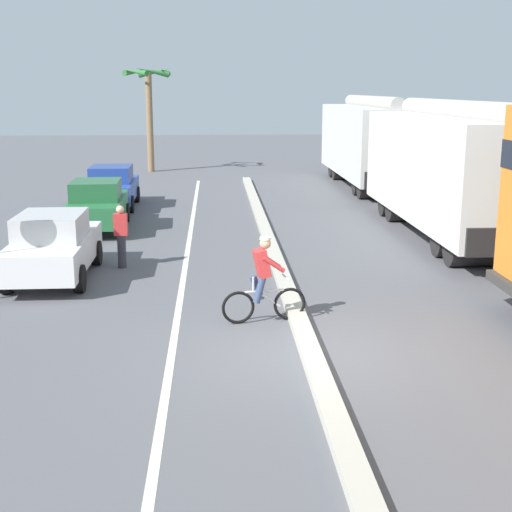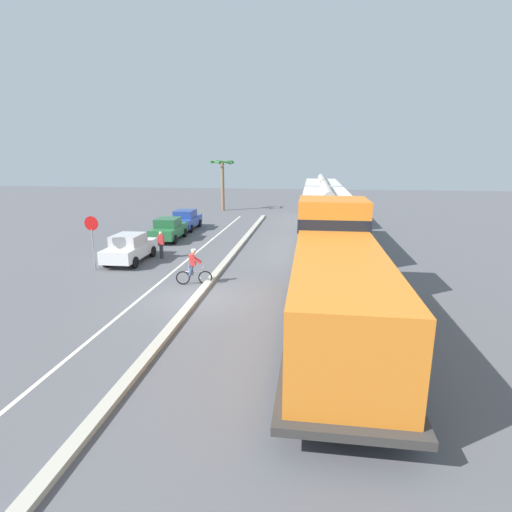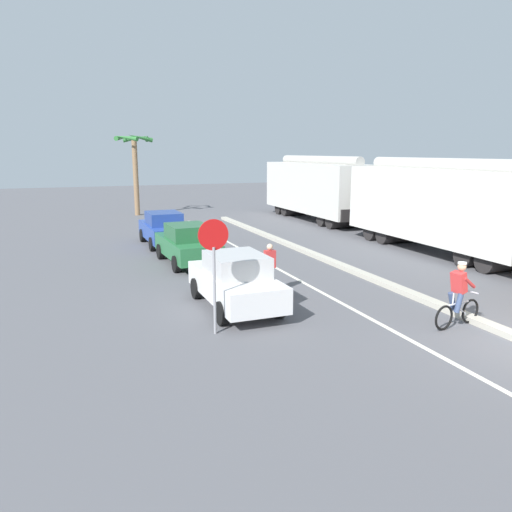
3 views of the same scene
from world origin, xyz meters
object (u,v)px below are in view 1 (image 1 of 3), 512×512
object	(u,v)px
hopper_car_middle	(370,142)
parked_car_white	(53,246)
parked_car_blue	(112,187)
palm_tree_near	(149,94)
parked_car_green	(97,205)
hopper_car_lead	(451,170)
pedestrian_by_cars	(121,235)
cyclist	(263,282)

from	to	relation	value
hopper_car_middle	parked_car_white	bearing A→B (deg)	-124.89
parked_car_blue	palm_tree_near	distance (m)	12.70
parked_car_green	hopper_car_lead	bearing A→B (deg)	-9.37
parked_car_white	palm_tree_near	distance (m)	23.10
hopper_car_middle	pedestrian_by_cars	xyz separation A→B (m)	(-9.64, -14.97, -1.23)
cyclist	parked_car_blue	bearing A→B (deg)	108.92
hopper_car_middle	parked_car_green	size ratio (longest dim) A/B	2.48
parked_car_white	palm_tree_near	bearing A→B (deg)	88.94
parked_car_blue	cyclist	size ratio (longest dim) A/B	2.47
palm_tree_near	parked_car_green	bearing A→B (deg)	-91.20
hopper_car_lead	parked_car_blue	world-z (taller)	hopper_car_lead
parked_car_blue	cyclist	world-z (taller)	cyclist
palm_tree_near	pedestrian_by_cars	size ratio (longest dim) A/B	3.51
parked_car_blue	palm_tree_near	xyz separation A→B (m)	(0.46, 12.23, 3.40)
hopper_car_middle	cyclist	xyz separation A→B (m)	(-6.31, -19.57, -1.26)
hopper_car_lead	hopper_car_middle	world-z (taller)	same
parked_car_green	cyclist	world-z (taller)	cyclist
hopper_car_lead	parked_car_white	size ratio (longest dim) A/B	2.51
pedestrian_by_cars	hopper_car_lead	bearing A→B (deg)	19.28
palm_tree_near	pedestrian_by_cars	xyz separation A→B (m)	(1.07, -21.84, -3.37)
parked_car_green	cyclist	bearing A→B (deg)	-64.11
parked_car_white	parked_car_green	world-z (taller)	same
hopper_car_lead	pedestrian_by_cars	distance (m)	10.28
hopper_car_middle	parked_car_blue	world-z (taller)	hopper_car_middle
parked_car_white	cyclist	world-z (taller)	cyclist
cyclist	hopper_car_middle	bearing A→B (deg)	72.14
cyclist	palm_tree_near	distance (m)	27.02
hopper_car_middle	cyclist	world-z (taller)	hopper_car_middle
hopper_car_lead	cyclist	world-z (taller)	hopper_car_lead
hopper_car_middle	pedestrian_by_cars	world-z (taller)	hopper_car_middle
parked_car_white	hopper_car_lead	bearing A→B (deg)	21.43
parked_car_green	palm_tree_near	xyz separation A→B (m)	(0.35, 16.65, 3.40)
parked_car_green	pedestrian_by_cars	xyz separation A→B (m)	(1.42, -5.20, 0.03)
hopper_car_lead	palm_tree_near	bearing A→B (deg)	120.11
hopper_car_lead	parked_car_white	world-z (taller)	hopper_car_lead
hopper_car_middle	parked_car_blue	bearing A→B (deg)	-154.38
parked_car_white	cyclist	xyz separation A→B (m)	(4.83, -3.60, 0.00)
hopper_car_middle	palm_tree_near	xyz separation A→B (m)	(-10.71, 6.87, 2.14)
palm_tree_near	parked_car_blue	bearing A→B (deg)	-92.17
hopper_car_middle	parked_car_green	bearing A→B (deg)	-138.53
parked_car_blue	pedestrian_by_cars	world-z (taller)	same
hopper_car_middle	cyclist	size ratio (longest dim) A/B	6.18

